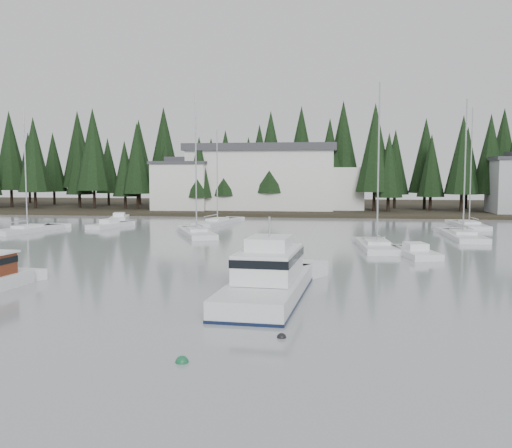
{
  "coord_description": "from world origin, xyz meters",
  "views": [
    {
      "loc": [
        7.41,
        -13.54,
        6.28
      ],
      "look_at": [
        1.33,
        29.89,
        2.5
      ],
      "focal_mm": 40.0,
      "sensor_mm": 36.0,
      "label": 1
    }
  ],
  "objects": [
    {
      "name": "ground",
      "position": [
        0.0,
        0.0,
        0.0
      ],
      "size": [
        260.0,
        260.0,
        0.0
      ],
      "primitive_type": "plane",
      "color": "gray",
      "rests_on": "ground"
    },
    {
      "name": "far_shore_land",
      "position": [
        0.0,
        97.0,
        0.0
      ],
      "size": [
        240.0,
        54.0,
        1.0
      ],
      "primitive_type": "cube",
      "color": "black",
      "rests_on": "ground"
    },
    {
      "name": "conifer_treeline",
      "position": [
        0.0,
        86.0,
        0.0
      ],
      "size": [
        200.0,
        22.0,
        20.0
      ],
      "primitive_type": null,
      "color": "black",
      "rests_on": "ground"
    },
    {
      "name": "house_west",
      "position": [
        -18.0,
        79.0,
        4.65
      ],
      "size": [
        9.54,
        7.42,
        8.75
      ],
      "color": "silver",
      "rests_on": "ground"
    },
    {
      "name": "harbor_inn",
      "position": [
        -2.96,
        82.34,
        5.78
      ],
      "size": [
        29.5,
        11.5,
        10.9
      ],
      "color": "silver",
      "rests_on": "ground"
    },
    {
      "name": "cabin_cruiser_center",
      "position": [
        4.01,
        15.19,
        0.72
      ],
      "size": [
        4.17,
        11.35,
        4.79
      ],
      "rotation": [
        0.0,
        0.0,
        1.51
      ],
      "color": "silver",
      "rests_on": "ground"
    },
    {
      "name": "sailboat_0",
      "position": [
        -26.41,
        45.16,
        0.08
      ],
      "size": [
        4.34,
        9.6,
        14.08
      ],
      "rotation": [
        0.0,
        0.0,
        1.38
      ],
      "color": "silver",
      "rests_on": "ground"
    },
    {
      "name": "sailboat_2",
      "position": [
        10.92,
        35.43,
        0.09
      ],
      "size": [
        3.28,
        8.42,
        14.51
      ],
      "rotation": [
        0.0,
        0.0,
        1.65
      ],
      "color": "silver",
      "rests_on": "ground"
    },
    {
      "name": "sailboat_4",
      "position": [
        -7.59,
        57.83,
        0.06
      ],
      "size": [
        4.44,
        10.94,
        12.58
      ],
      "rotation": [
        0.0,
        0.0,
        1.39
      ],
      "color": "silver",
      "rests_on": "ground"
    },
    {
      "name": "sailboat_5",
      "position": [
        -6.96,
        44.23,
        0.08
      ],
      "size": [
        6.46,
        10.48,
        15.01
      ],
      "rotation": [
        0.0,
        0.0,
        1.98
      ],
      "color": "silver",
      "rests_on": "ground"
    },
    {
      "name": "sailboat_6",
      "position": [
        23.34,
        57.55,
        0.09
      ],
      "size": [
        3.09,
        9.38,
        14.79
      ],
      "rotation": [
        0.0,
        0.0,
        1.62
      ],
      "color": "silver",
      "rests_on": "ground"
    },
    {
      "name": "sailboat_9",
      "position": [
        20.01,
        45.2,
        0.07
      ],
      "size": [
        2.92,
        10.31,
        14.25
      ],
      "rotation": [
        0.0,
        0.0,
        1.58
      ],
      "color": "silver",
      "rests_on": "ground"
    },
    {
      "name": "runabout_1",
      "position": [
        13.61,
        31.7,
        0.13
      ],
      "size": [
        3.39,
        6.37,
        1.42
      ],
      "rotation": [
        0.0,
        0.0,
        1.78
      ],
      "color": "silver",
      "rests_on": "ground"
    },
    {
      "name": "runabout_3",
      "position": [
        -22.61,
        62.59,
        0.13
      ],
      "size": [
        3.8,
        6.63,
        1.42
      ],
      "rotation": [
        0.0,
        0.0,
        1.84
      ],
      "color": "silver",
      "rests_on": "ground"
    },
    {
      "name": "runabout_4",
      "position": [
        -19.48,
        51.44,
        0.13
      ],
      "size": [
        3.87,
        6.45,
        1.42
      ],
      "rotation": [
        0.0,
        0.0,
        1.27
      ],
      "color": "silver",
      "rests_on": "ground"
    },
    {
      "name": "mooring_buoy_green",
      "position": [
        2.36,
        4.59,
        0.0
      ],
      "size": [
        0.45,
        0.45,
        0.45
      ],
      "primitive_type": "sphere",
      "color": "#145933",
      "rests_on": "ground"
    },
    {
      "name": "mooring_buoy_dark",
      "position": [
        5.4,
        7.97,
        0.0
      ],
      "size": [
        0.37,
        0.37,
        0.37
      ],
      "primitive_type": "sphere",
      "color": "black",
      "rests_on": "ground"
    }
  ]
}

